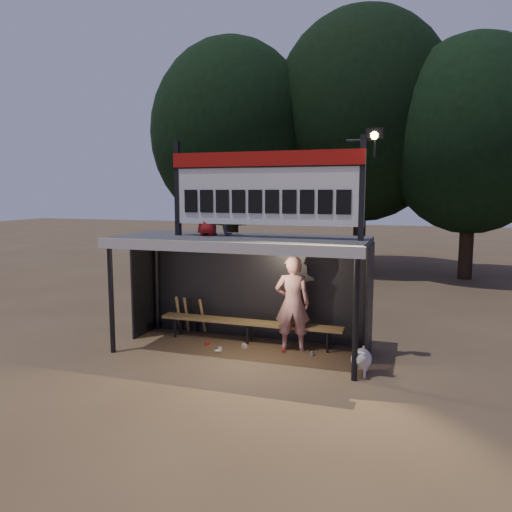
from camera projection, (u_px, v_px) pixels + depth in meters
The scene contains 13 objects.
ground at pixel (241, 351), 10.13m from camera, with size 80.00×80.00×0.00m, color brown.
player at pixel (292, 303), 10.05m from camera, with size 0.71×0.47×1.94m, color silver.
child_a at pixel (219, 206), 10.15m from camera, with size 0.57×0.45×1.18m, color slate.
child_b at pixel (208, 209), 10.08m from camera, with size 0.53×0.35×1.09m, color maroon.
dugout_shelter at pixel (244, 259), 10.13m from camera, with size 5.10×2.08×2.32m.
scoreboard_assembly at pixel (267, 186), 9.52m from camera, with size 4.10×0.27×1.99m.
bench at pixel (249, 323), 10.60m from camera, with size 4.00×0.35×0.48m.
tree_left at pixel (232, 134), 20.08m from camera, with size 6.46×6.46×9.27m.
tree_mid at pixel (362, 117), 19.86m from camera, with size 7.22×7.22×10.36m.
tree_right at pixel (472, 136), 17.80m from camera, with size 6.08×6.08×8.72m.
dog at pixel (361, 359), 8.77m from camera, with size 0.36×0.81×0.49m.
bats at pixel (190, 315), 11.32m from camera, with size 0.67×0.35×0.84m.
litter at pixel (246, 349), 10.14m from camera, with size 2.31×0.59×0.08m.
Camera 1 is at (3.38, -9.21, 3.21)m, focal length 35.00 mm.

